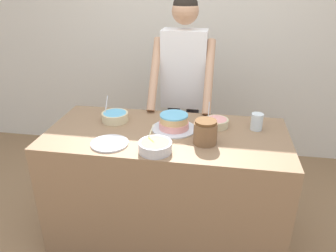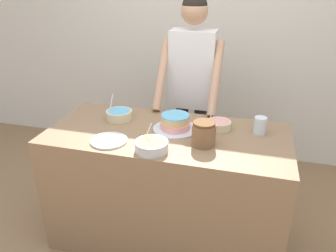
{
  "view_description": "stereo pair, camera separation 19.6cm",
  "coord_description": "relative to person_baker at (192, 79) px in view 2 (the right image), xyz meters",
  "views": [
    {
      "loc": [
        0.34,
        -1.58,
        1.85
      ],
      "look_at": [
        0.02,
        0.34,
        0.95
      ],
      "focal_mm": 35.0,
      "sensor_mm": 36.0,
      "label": 1
    },
    {
      "loc": [
        0.53,
        -1.53,
        1.85
      ],
      "look_at": [
        0.02,
        0.34,
        0.95
      ],
      "focal_mm": 35.0,
      "sensor_mm": 36.0,
      "label": 2
    }
  ],
  "objects": [
    {
      "name": "person_baker",
      "position": [
        0.0,
        0.0,
        0.0
      ],
      "size": [
        0.49,
        0.47,
        1.74
      ],
      "color": "#2D2D38",
      "rests_on": "ground_plane"
    },
    {
      "name": "stoneware_jar",
      "position": [
        0.23,
        -0.77,
        -0.11
      ],
      "size": [
        0.15,
        0.15,
        0.15
      ],
      "color": "brown",
      "rests_on": "counter"
    },
    {
      "name": "ceramic_plate",
      "position": [
        -0.35,
        -0.89,
        -0.18
      ],
      "size": [
        0.24,
        0.24,
        0.01
      ],
      "color": "silver",
      "rests_on": "counter"
    },
    {
      "name": "counter",
      "position": [
        -0.03,
        -0.66,
        -0.63
      ],
      "size": [
        1.63,
        0.75,
        0.89
      ],
      "color": "#8C6B4C",
      "rests_on": "ground_plane"
    },
    {
      "name": "frosting_bowl_pink",
      "position": [
        0.29,
        -0.51,
        -0.15
      ],
      "size": [
        0.17,
        0.17,
        0.17
      ],
      "color": "beige",
      "rests_on": "counter"
    },
    {
      "name": "drinking_glass",
      "position": [
        0.57,
        -0.51,
        -0.13
      ],
      "size": [
        0.08,
        0.08,
        0.12
      ],
      "color": "silver",
      "rests_on": "counter"
    },
    {
      "name": "wall_back",
      "position": [
        -0.03,
        0.82,
        0.23
      ],
      "size": [
        10.0,
        0.05,
        2.6
      ],
      "color": "silver",
      "rests_on": "ground_plane"
    },
    {
      "name": "frosting_bowl_blue",
      "position": [
        -0.43,
        -0.54,
        -0.15
      ],
      "size": [
        0.19,
        0.19,
        0.17
      ],
      "color": "beige",
      "rests_on": "counter"
    },
    {
      "name": "frosting_bowl_yellow",
      "position": [
        -0.05,
        -0.93,
        -0.15
      ],
      "size": [
        0.2,
        0.2,
        0.15
      ],
      "color": "silver",
      "rests_on": "counter"
    },
    {
      "name": "cake",
      "position": [
        0.01,
        -0.6,
        -0.14
      ],
      "size": [
        0.3,
        0.3,
        0.11
      ],
      "color": "silver",
      "rests_on": "counter"
    }
  ]
}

